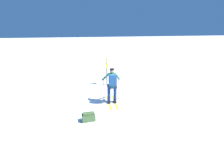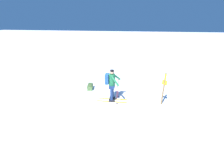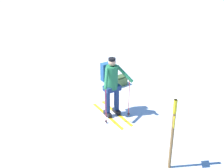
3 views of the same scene
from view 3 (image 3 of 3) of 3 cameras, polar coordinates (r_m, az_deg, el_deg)
ground_plane at (r=9.03m, az=-5.01°, el=-5.66°), size 80.00×80.00×0.00m
skier at (r=8.56m, az=-0.11°, el=0.26°), size 0.95×1.63×1.74m
dropped_backpack at (r=10.64m, az=1.26°, el=0.51°), size 0.56×0.36×0.34m
trail_marker at (r=6.69m, az=11.07°, el=-8.06°), size 0.17×0.20×1.71m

